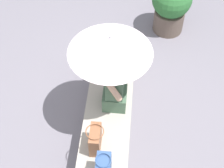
{
  "coord_description": "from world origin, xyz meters",
  "views": [
    {
      "loc": [
        -2.48,
        -0.26,
        3.91
      ],
      "look_at": [
        0.0,
        -0.04,
        0.82
      ],
      "focal_mm": 55.18,
      "sensor_mm": 36.0,
      "label": 1
    }
  ],
  "objects": [
    {
      "name": "handbag_black",
      "position": [
        -0.96,
        -0.04,
        0.65
      ],
      "size": [
        0.22,
        0.16,
        0.36
      ],
      "color": "#335184",
      "rests_on": "stone_bench"
    },
    {
      "name": "person_seated",
      "position": [
        0.01,
        -0.07,
        0.86
      ],
      "size": [
        0.47,
        0.28,
        0.9
      ],
      "color": "#47664C",
      "rests_on": "stone_bench"
    },
    {
      "name": "parasol",
      "position": [
        0.07,
        -0.01,
        1.38
      ],
      "size": [
        0.93,
        0.93,
        1.04
      ],
      "color": "#B7B7BC",
      "rests_on": "stone_bench"
    },
    {
      "name": "magazine",
      "position": [
        1.03,
        0.04,
        0.48
      ],
      "size": [
        0.34,
        0.31,
        0.01
      ],
      "primitive_type": "cube",
      "rotation": [
        0.0,
        0.0,
        0.47
      ],
      "color": "#EAE04C",
      "rests_on": "stone_bench"
    },
    {
      "name": "tote_bag_canvas",
      "position": [
        0.59,
        0.02,
        0.64
      ],
      "size": [
        0.22,
        0.17,
        0.35
      ],
      "color": "#B2333D",
      "rests_on": "stone_bench"
    },
    {
      "name": "planter_near",
      "position": [
        1.94,
        -0.79,
        0.51
      ],
      "size": [
        0.63,
        0.63,
        0.94
      ],
      "color": "brown",
      "rests_on": "ground"
    },
    {
      "name": "ground_plane",
      "position": [
        0.0,
        0.0,
        0.0
      ],
      "size": [
        14.0,
        14.0,
        0.0
      ],
      "primitive_type": "plane",
      "color": "slate"
    },
    {
      "name": "stone_bench",
      "position": [
        0.0,
        0.0,
        0.24
      ],
      "size": [
        2.62,
        0.56,
        0.47
      ],
      "primitive_type": "cube",
      "color": "#A8A093",
      "rests_on": "ground"
    },
    {
      "name": "shoulder_bag_spare",
      "position": [
        -0.63,
        0.09,
        0.63
      ],
      "size": [
        0.27,
        0.2,
        0.33
      ],
      "color": "brown",
      "rests_on": "stone_bench"
    }
  ]
}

